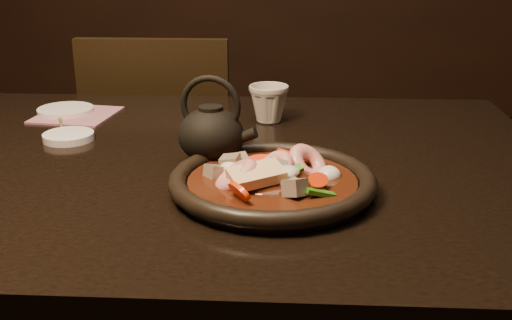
# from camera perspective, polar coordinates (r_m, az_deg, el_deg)

# --- Properties ---
(table) EXTENTS (1.60, 0.90, 0.75)m
(table) POSITION_cam_1_polar(r_m,az_deg,el_deg) (1.19, -13.44, -3.25)
(table) COLOR black
(table) RESTS_ON floor
(chair) EXTENTS (0.41, 0.41, 0.87)m
(chair) POSITION_cam_1_polar(r_m,az_deg,el_deg) (1.87, -8.00, -0.87)
(chair) COLOR black
(chair) RESTS_ON floor
(plate) EXTENTS (0.32, 0.32, 0.03)m
(plate) POSITION_cam_1_polar(r_m,az_deg,el_deg) (0.97, 1.46, -2.03)
(plate) COLOR black
(plate) RESTS_ON table
(stirfry) EXTENTS (0.21, 0.22, 0.07)m
(stirfry) POSITION_cam_1_polar(r_m,az_deg,el_deg) (0.97, 1.46, -1.61)
(stirfry) COLOR #39170A
(stirfry) RESTS_ON plate
(soy_dish) EXTENTS (0.10, 0.10, 0.01)m
(soy_dish) POSITION_cam_1_polar(r_m,az_deg,el_deg) (1.27, -16.33, 2.02)
(soy_dish) COLOR white
(soy_dish) RESTS_ON table
(saucer_right) EXTENTS (0.12, 0.12, 0.01)m
(saucer_right) POSITION_cam_1_polar(r_m,az_deg,el_deg) (1.46, -16.57, 4.23)
(saucer_right) COLOR white
(saucer_right) RESTS_ON table
(tea_cup) EXTENTS (0.10, 0.10, 0.08)m
(tea_cup) POSITION_cam_1_polar(r_m,az_deg,el_deg) (1.33, 1.14, 5.15)
(tea_cup) COLOR beige
(tea_cup) RESTS_ON table
(chopsticks) EXTENTS (0.11, 0.24, 0.01)m
(chopsticks) POSITION_cam_1_polar(r_m,az_deg,el_deg) (1.35, -16.89, 2.92)
(chopsticks) COLOR tan
(chopsticks) RESTS_ON table
(napkin) EXTENTS (0.18, 0.18, 0.00)m
(napkin) POSITION_cam_1_polar(r_m,az_deg,el_deg) (1.43, -15.66, 3.88)
(napkin) COLOR #A36472
(napkin) RESTS_ON table
(teapot) EXTENTS (0.14, 0.11, 0.15)m
(teapot) POSITION_cam_1_polar(r_m,az_deg,el_deg) (1.08, -3.98, 2.50)
(teapot) COLOR black
(teapot) RESTS_ON table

